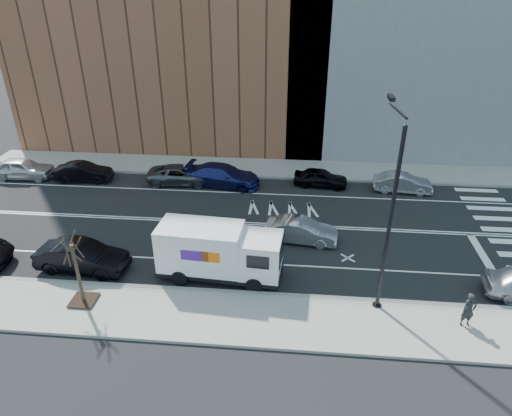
% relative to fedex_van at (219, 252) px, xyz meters
% --- Properties ---
extents(ground, '(120.00, 120.00, 0.00)m').
position_rel_fedex_van_xyz_m(ground, '(0.85, 5.60, -1.53)').
color(ground, black).
rests_on(ground, ground).
extents(sidewalk_near, '(44.00, 3.60, 0.15)m').
position_rel_fedex_van_xyz_m(sidewalk_near, '(0.85, -3.20, -1.46)').
color(sidewalk_near, gray).
rests_on(sidewalk_near, ground).
extents(sidewalk_far, '(44.00, 3.60, 0.15)m').
position_rel_fedex_van_xyz_m(sidewalk_far, '(0.85, 14.40, -1.46)').
color(sidewalk_far, gray).
rests_on(sidewalk_far, ground).
extents(curb_near, '(44.00, 0.25, 0.17)m').
position_rel_fedex_van_xyz_m(curb_near, '(0.85, -1.40, -1.45)').
color(curb_near, gray).
rests_on(curb_near, ground).
extents(curb_far, '(44.00, 0.25, 0.17)m').
position_rel_fedex_van_xyz_m(curb_far, '(0.85, 12.60, -1.45)').
color(curb_far, gray).
rests_on(curb_far, ground).
extents(crosswalk, '(3.00, 14.00, 0.01)m').
position_rel_fedex_van_xyz_m(crosswalk, '(16.85, 5.60, -1.53)').
color(crosswalk, white).
rests_on(crosswalk, ground).
extents(road_markings, '(40.00, 8.60, 0.01)m').
position_rel_fedex_van_xyz_m(road_markings, '(0.85, 5.60, -1.53)').
color(road_markings, white).
rests_on(road_markings, ground).
extents(bldg_brick, '(26.00, 10.00, 22.00)m').
position_rel_fedex_van_xyz_m(bldg_brick, '(-7.15, 21.20, 9.47)').
color(bldg_brick, brown).
rests_on(bldg_brick, ground).
extents(streetlight, '(0.44, 4.02, 9.34)m').
position_rel_fedex_van_xyz_m(streetlight, '(7.85, -1.31, 3.55)').
color(streetlight, black).
rests_on(streetlight, ground).
extents(street_tree, '(1.20, 1.20, 3.75)m').
position_rel_fedex_van_xyz_m(street_tree, '(-6.15, -2.80, -0.08)').
color(street_tree, black).
rests_on(street_tree, ground).
extents(fedex_van, '(6.53, 2.63, 2.92)m').
position_rel_fedex_van_xyz_m(fedex_van, '(0.00, 0.00, 0.00)').
color(fedex_van, black).
rests_on(fedex_van, ground).
extents(far_parked_a, '(4.78, 2.19, 1.59)m').
position_rel_fedex_van_xyz_m(far_parked_a, '(-16.97, 10.98, -0.74)').
color(far_parked_a, silver).
rests_on(far_parked_a, ground).
extents(far_parked_b, '(4.31, 1.74, 1.39)m').
position_rel_fedex_van_xyz_m(far_parked_b, '(-12.14, 10.92, -0.84)').
color(far_parked_b, black).
rests_on(far_parked_b, ground).
extents(far_parked_c, '(5.00, 2.60, 1.35)m').
position_rel_fedex_van_xyz_m(far_parked_c, '(-4.75, 11.21, -0.86)').
color(far_parked_c, '#55575D').
rests_on(far_parked_c, ground).
extents(far_parked_d, '(5.69, 2.94, 1.58)m').
position_rel_fedex_van_xyz_m(far_parked_d, '(-1.55, 11.10, -0.74)').
color(far_parked_d, navy).
rests_on(far_parked_d, ground).
extents(far_parked_e, '(4.05, 1.97, 1.33)m').
position_rel_fedex_van_xyz_m(far_parked_e, '(5.60, 11.62, -0.87)').
color(far_parked_e, black).
rests_on(far_parked_e, ground).
extents(far_parked_f, '(4.17, 1.69, 1.34)m').
position_rel_fedex_van_xyz_m(far_parked_f, '(11.40, 11.23, -0.86)').
color(far_parked_f, '#AAA9AE').
rests_on(far_parked_f, ground).
extents(driving_sedan, '(4.39, 1.98, 1.40)m').
position_rel_fedex_van_xyz_m(driving_sedan, '(4.20, 3.87, -0.83)').
color(driving_sedan, '#ABABAF').
rests_on(driving_sedan, ground).
extents(near_parked_rear_a, '(4.98, 2.07, 1.60)m').
position_rel_fedex_van_xyz_m(near_parked_rear_a, '(-7.32, -0.10, -0.73)').
color(near_parked_rear_a, black).
rests_on(near_parked_rear_a, ground).
extents(pedestrian, '(0.68, 0.52, 1.69)m').
position_rel_fedex_van_xyz_m(pedestrian, '(11.60, -2.78, -0.54)').
color(pedestrian, black).
rests_on(pedestrian, sidewalk_near).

